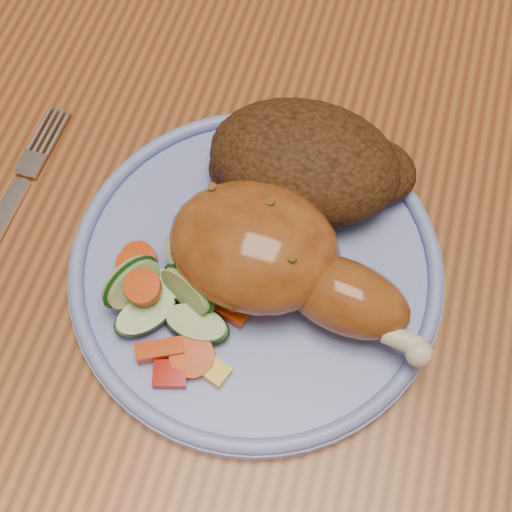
# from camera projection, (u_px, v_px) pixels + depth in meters

# --- Properties ---
(ground) EXTENTS (4.00, 4.00, 0.00)m
(ground) POSITION_uv_depth(u_px,v_px,m) (313.00, 444.00, 1.17)
(ground) COLOR brown
(ground) RESTS_ON ground
(dining_table) EXTENTS (0.90, 1.40, 0.75)m
(dining_table) POSITION_uv_depth(u_px,v_px,m) (373.00, 279.00, 0.57)
(dining_table) COLOR brown
(dining_table) RESTS_ON ground
(plate) EXTENTS (0.25, 0.25, 0.01)m
(plate) POSITION_uv_depth(u_px,v_px,m) (256.00, 270.00, 0.48)
(plate) COLOR #7585DC
(plate) RESTS_ON dining_table
(plate_rim) EXTENTS (0.25, 0.25, 0.01)m
(plate_rim) POSITION_uv_depth(u_px,v_px,m) (256.00, 263.00, 0.47)
(plate_rim) COLOR #7585DC
(plate_rim) RESTS_ON plate
(chicken_leg) EXTENTS (0.18, 0.09, 0.06)m
(chicken_leg) POSITION_uv_depth(u_px,v_px,m) (276.00, 259.00, 0.45)
(chicken_leg) COLOR brown
(chicken_leg) RESTS_ON plate
(rice_pilaf) EXTENTS (0.14, 0.10, 0.06)m
(rice_pilaf) POSITION_uv_depth(u_px,v_px,m) (309.00, 163.00, 0.48)
(rice_pilaf) COLOR #412410
(rice_pilaf) RESTS_ON plate
(vegetable_pile) EXTENTS (0.10, 0.10, 0.05)m
(vegetable_pile) POSITION_uv_depth(u_px,v_px,m) (168.00, 297.00, 0.45)
(vegetable_pile) COLOR #A50A05
(vegetable_pile) RESTS_ON plate
(fork) EXTENTS (0.02, 0.16, 0.00)m
(fork) POSITION_uv_depth(u_px,v_px,m) (4.00, 215.00, 0.50)
(fork) COLOR silver
(fork) RESTS_ON dining_table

